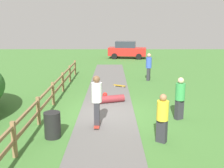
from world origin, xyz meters
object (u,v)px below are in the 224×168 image
object	(u,v)px
bystander_yellow	(162,116)
parked_car_red	(126,50)
skater_riding	(96,98)
skater_fallen	(109,99)
bystander_blue	(148,65)
trash_bin	(52,125)
bystander_green	(179,96)
skateboard_loose	(119,86)

from	to	relation	value
bystander_yellow	parked_car_red	distance (m)	21.75
skater_riding	parked_car_red	bearing A→B (deg)	83.72
skater_fallen	bystander_blue	bearing A→B (deg)	63.39
trash_bin	bystander_yellow	distance (m)	3.69
skater_fallen	bystander_green	world-z (taller)	bystander_green
skater_riding	bystander_yellow	size ratio (longest dim) A/B	1.19
bystander_blue	skater_riding	bearing A→B (deg)	-110.13
parked_car_red	bystander_blue	bearing A→B (deg)	-86.09
skater_riding	bystander_yellow	distance (m)	2.57
trash_bin	skater_fallen	xyz separation A→B (m)	(1.90, 4.09, -0.25)
skater_riding	bystander_blue	world-z (taller)	skater_riding
trash_bin	skater_fallen	distance (m)	4.52
trash_bin	bystander_blue	bearing A→B (deg)	64.13
skateboard_loose	trash_bin	bearing A→B (deg)	-108.52
parked_car_red	bystander_green	bearing A→B (deg)	-86.94
bystander_green	parked_car_red	xyz separation A→B (m)	(-1.05, 19.61, 0.00)
skateboard_loose	parked_car_red	xyz separation A→B (m)	(1.22, 13.97, 0.87)
skater_fallen	bystander_yellow	distance (m)	4.84
trash_bin	bystander_blue	xyz separation A→B (m)	(4.53, 9.34, 0.59)
skater_riding	parked_car_red	size ratio (longest dim) A/B	0.44
trash_bin	skateboard_loose	xyz separation A→B (m)	(2.49, 7.42, -0.36)
skater_riding	bystander_green	xyz separation A→B (m)	(3.30, 0.82, -0.16)
parked_car_red	skater_fallen	bearing A→B (deg)	-95.95
skater_fallen	skateboard_loose	distance (m)	3.38
bystander_blue	bystander_green	size ratio (longest dim) A/B	1.08
trash_bin	bystander_green	xyz separation A→B (m)	(4.75, 1.78, 0.51)
skater_fallen	parked_car_red	xyz separation A→B (m)	(1.80, 17.29, 0.76)
bystander_blue	bystander_yellow	world-z (taller)	bystander_blue
bystander_green	skateboard_loose	bearing A→B (deg)	111.88
trash_bin	bystander_green	world-z (taller)	bystander_green
bystander_green	parked_car_red	bearing A→B (deg)	93.06
skater_fallen	parked_car_red	bearing A→B (deg)	84.05
trash_bin	skater_riding	size ratio (longest dim) A/B	0.46
trash_bin	skateboard_loose	bearing A→B (deg)	71.48
skater_riding	bystander_green	size ratio (longest dim) A/B	1.12
skateboard_loose	parked_car_red	bearing A→B (deg)	85.02
skater_fallen	bystander_yellow	xyz separation A→B (m)	(1.75, -4.46, 0.70)
bystander_green	trash_bin	bearing A→B (deg)	-159.48
skateboard_loose	bystander_blue	xyz separation A→B (m)	(2.04, 1.91, 0.95)
skater_riding	skater_fallen	size ratio (longest dim) A/B	1.32
parked_car_red	skater_riding	bearing A→B (deg)	-96.28
skateboard_loose	bystander_green	world-z (taller)	bystander_green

